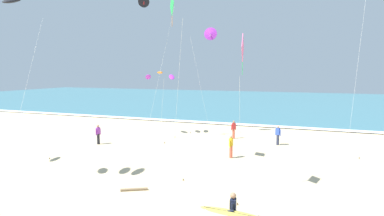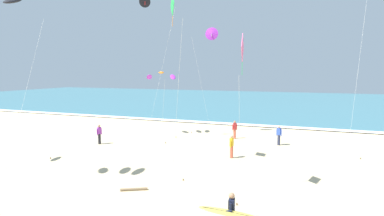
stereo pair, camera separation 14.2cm
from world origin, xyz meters
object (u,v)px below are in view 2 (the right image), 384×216
at_px(kite_arc_amber_distant, 161,76).
at_px(kite_diamond_emerald_low, 173,10).
at_px(bystander_purple_top, 99,134).
at_px(kite_diamond_rose_high, 242,51).
at_px(kite_delta_charcoal_near, 145,3).
at_px(bystander_blue_top, 279,135).
at_px(bystander_red_top, 235,129).
at_px(kite_delta_violet_close, 212,34).
at_px(driftwood_log, 134,189).
at_px(surfer_trailing, 231,213).
at_px(bystander_yellow_top, 232,146).

bearing_deg(kite_arc_amber_distant, kite_diamond_emerald_low, -59.01).
bearing_deg(kite_arc_amber_distant, bystander_purple_top, -115.88).
bearing_deg(kite_diamond_rose_high, kite_delta_charcoal_near, 138.61).
bearing_deg(bystander_blue_top, bystander_red_top, 162.36).
height_order(kite_diamond_rose_high, bystander_red_top, kite_diamond_rose_high).
height_order(kite_diamond_rose_high, kite_arc_amber_distant, kite_diamond_rose_high).
xyz_separation_m(kite_diamond_rose_high, kite_arc_amber_distant, (-10.35, 11.94, -1.35)).
bearing_deg(kite_diamond_rose_high, kite_diamond_emerald_low, 147.92).
xyz_separation_m(kite_diamond_rose_high, kite_delta_violet_close, (-6.07, 13.82, 2.46)).
bearing_deg(kite_arc_amber_distant, driftwood_log, -68.63).
bearing_deg(kite_delta_violet_close, driftwood_log, -85.84).
xyz_separation_m(surfer_trailing, kite_delta_violet_close, (-6.91, 18.82, 8.27)).
xyz_separation_m(surfer_trailing, driftwood_log, (-5.76, 3.07, -0.98)).
bearing_deg(kite_delta_charcoal_near, kite_arc_amber_distant, 89.78).
height_order(bystander_red_top, bystander_purple_top, same).
bearing_deg(kite_delta_charcoal_near, kite_diamond_emerald_low, -48.44).
height_order(kite_delta_violet_close, bystander_blue_top, kite_delta_violet_close).
distance_m(kite_diamond_emerald_low, kite_arc_amber_distant, 11.01).
bearing_deg(kite_arc_amber_distant, bystander_blue_top, -4.19).
bearing_deg(kite_diamond_rose_high, bystander_yellow_top, 108.60).
distance_m(kite_delta_violet_close, bystander_red_top, 9.02).
relative_size(bystander_yellow_top, driftwood_log, 1.18).
relative_size(kite_arc_amber_distant, driftwood_log, 4.37).
distance_m(kite_arc_amber_distant, bystander_red_top, 8.39).
bearing_deg(driftwood_log, kite_diamond_rose_high, 21.30).
xyz_separation_m(kite_diamond_rose_high, kite_diamond_emerald_low, (-5.10, 3.20, 2.80)).
bearing_deg(bystander_yellow_top, bystander_purple_top, 178.47).
relative_size(kite_delta_violet_close, bystander_blue_top, 6.26).
xyz_separation_m(kite_arc_amber_distant, bystander_yellow_top, (8.36, -6.03, -4.69)).
relative_size(bystander_blue_top, driftwood_log, 1.18).
relative_size(kite_delta_charcoal_near, driftwood_log, 9.01).
bearing_deg(surfer_trailing, bystander_red_top, 103.72).
bearing_deg(bystander_red_top, surfer_trailing, -76.28).
distance_m(kite_arc_amber_distant, bystander_yellow_top, 11.32).
xyz_separation_m(bystander_red_top, bystander_purple_top, (-9.72, -6.19, 0.00)).
bearing_deg(bystander_yellow_top, driftwood_log, -110.54).
height_order(surfer_trailing, kite_delta_violet_close, kite_delta_violet_close).
bearing_deg(kite_delta_violet_close, bystander_yellow_top, -62.71).
relative_size(kite_diamond_emerald_low, kite_arc_amber_distant, 1.81).
relative_size(kite_diamond_rose_high, bystander_yellow_top, 4.85).
xyz_separation_m(kite_diamond_rose_high, bystander_yellow_top, (-1.99, 5.91, -6.04)).
distance_m(bystander_yellow_top, bystander_purple_top, 11.14).
bearing_deg(kite_delta_violet_close, bystander_purple_top, -132.83).
xyz_separation_m(surfer_trailing, bystander_blue_top, (-0.30, 16.14, -0.23)).
relative_size(kite_diamond_emerald_low, bystander_red_top, 6.69).
bearing_deg(bystander_yellow_top, bystander_red_top, 102.33).
relative_size(kite_delta_charcoal_near, bystander_red_top, 7.63).
xyz_separation_m(kite_diamond_emerald_low, bystander_red_top, (1.69, 9.20, -8.84)).
xyz_separation_m(surfer_trailing, bystander_purple_top, (-13.97, 11.20, -0.23)).
height_order(bystander_red_top, bystander_blue_top, same).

